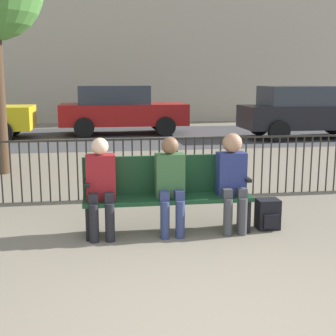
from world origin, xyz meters
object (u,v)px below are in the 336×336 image
seated_person_0 (101,183)px  seated_person_2 (232,176)px  parked_car_1 (306,111)px  parked_car_2 (121,109)px  park_bench (167,191)px  seated_person_1 (170,181)px  backpack (268,214)px

seated_person_0 → seated_person_2: seated_person_2 is taller
parked_car_1 → parked_car_2: size_ratio=1.00×
park_bench → parked_car_2: size_ratio=0.48×
seated_person_0 → parked_car_2: bearing=85.8°
seated_person_1 → parked_car_1: (5.63, 8.55, 0.19)m
seated_person_0 → seated_person_2: 1.57m
park_bench → seated_person_0: 0.82m
seated_person_2 → backpack: seated_person_2 is taller
park_bench → parked_car_1: 10.14m
backpack → seated_person_2: bearing=-179.9°
park_bench → seated_person_0: bearing=-170.6°
park_bench → parked_car_1: parked_car_1 is taller
seated_person_0 → parked_car_2: parked_car_2 is taller
seated_person_0 → parked_car_1: 10.71m
seated_person_1 → parked_car_2: size_ratio=0.28×
backpack → parked_car_2: parked_car_2 is taller
seated_person_0 → backpack: seated_person_0 is taller
seated_person_0 → backpack: bearing=0.1°
seated_person_1 → seated_person_2: size_ratio=0.97×
seated_person_0 → seated_person_2: (1.57, 0.00, 0.03)m
seated_person_2 → backpack: size_ratio=3.20×
seated_person_2 → parked_car_2: 10.50m
seated_person_0 → backpack: size_ratio=3.13×
seated_person_2 → parked_car_1: parked_car_1 is taller
seated_person_1 → seated_person_2: (0.76, 0.00, 0.03)m
parked_car_2 → backpack: bearing=-83.0°
backpack → parked_car_1: parked_car_1 is taller
park_bench → backpack: 1.30m
seated_person_1 → seated_person_2: 0.76m
seated_person_1 → backpack: (1.23, 0.00, -0.47)m
park_bench → seated_person_1: bearing=-81.1°
seated_person_0 → parked_car_1: bearing=53.0°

